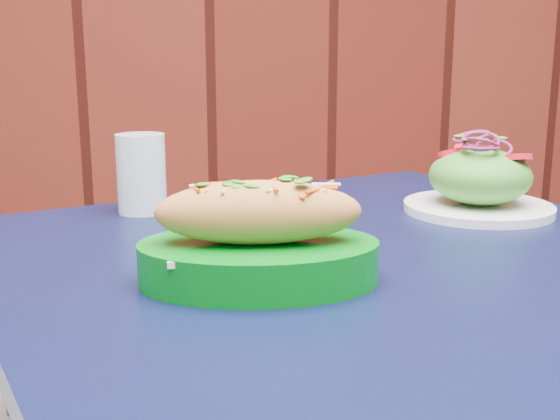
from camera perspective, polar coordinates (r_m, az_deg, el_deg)
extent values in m
cube|color=black|center=(0.80, 6.94, -4.53)|extent=(1.02, 1.02, 0.03)
cylinder|color=black|center=(1.37, 9.47, -13.86)|extent=(0.04, 0.04, 0.72)
cube|color=white|center=(0.68, -1.75, -2.95)|extent=(0.18, 0.10, 0.01)
ellipsoid|color=#DB8845|center=(0.67, -1.77, -0.18)|extent=(0.21, 0.09, 0.06)
cylinder|color=white|center=(1.02, 15.79, 0.18)|extent=(0.21, 0.21, 0.01)
ellipsoid|color=#4C992D|center=(1.01, 15.94, 2.65)|extent=(0.14, 0.14, 0.08)
cylinder|color=red|center=(1.00, 18.70, 4.30)|extent=(0.04, 0.04, 0.01)
cylinder|color=red|center=(1.02, 13.70, 4.76)|extent=(0.04, 0.04, 0.01)
cylinder|color=red|center=(1.04, 15.05, 4.89)|extent=(0.04, 0.04, 0.01)
torus|color=#7F1B4F|center=(1.01, 16.10, 5.10)|extent=(0.05, 0.05, 0.00)
torus|color=#7F1B4F|center=(1.00, 16.11, 5.33)|extent=(0.05, 0.05, 0.00)
torus|color=#7F1B4F|center=(1.00, 16.12, 5.55)|extent=(0.05, 0.05, 0.00)
torus|color=#7F1B4F|center=(1.00, 16.14, 5.78)|extent=(0.05, 0.05, 0.00)
torus|color=#7F1B4F|center=(1.00, 16.15, 6.01)|extent=(0.05, 0.05, 0.00)
cylinder|color=silver|center=(0.99, -11.20, 2.92)|extent=(0.07, 0.07, 0.11)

